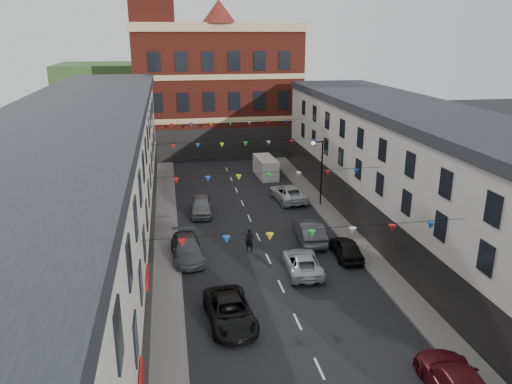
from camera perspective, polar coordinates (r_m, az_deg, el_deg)
ground at (r=31.28m, az=2.89°, el=-10.73°), size 160.00×160.00×0.00m
pavement_left at (r=32.36m, az=-10.10°, el=-9.82°), size 1.80×64.00×0.15m
pavement_right at (r=34.96m, az=13.35°, el=-7.87°), size 1.80×64.00×0.15m
terrace_left at (r=29.86m, az=-20.04°, el=-2.03°), size 8.40×56.00×10.70m
terrace_right at (r=34.63m, az=22.00°, el=-0.46°), size 8.40×56.00×9.70m
civic_building at (r=65.36m, az=-4.56°, el=11.76°), size 20.60×13.30×18.50m
clock_tower at (r=61.77m, az=-11.71°, el=17.43°), size 5.60×5.60×30.00m
distant_hill at (r=89.34m, az=-8.68°, el=11.19°), size 40.00×14.00×10.00m
street_lamp at (r=44.14m, az=7.23°, el=3.18°), size 1.10×0.36×6.00m
car_left_c at (r=27.42m, az=-2.99°, el=-13.47°), size 2.71×5.23×1.41m
car_left_d at (r=34.87m, az=-7.89°, el=-6.42°), size 2.33×5.11×1.45m
car_left_e at (r=42.98m, az=-6.25°, el=-1.58°), size 2.09×4.53×1.50m
car_right_d at (r=35.24m, az=10.28°, el=-6.33°), size 1.91×4.19×1.39m
car_right_e at (r=37.47m, az=6.11°, el=-4.45°), size 2.02×5.02×1.62m
car_right_f at (r=46.30m, az=3.68°, el=-0.10°), size 2.99×5.54×1.48m
moving_car at (r=32.88m, az=5.32°, el=-8.01°), size 2.49×4.86×1.31m
white_van at (r=53.88m, az=1.11°, el=2.85°), size 2.05×4.83×2.10m
pedestrian at (r=35.50m, az=-0.76°, el=-5.53°), size 0.75×0.64×1.74m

